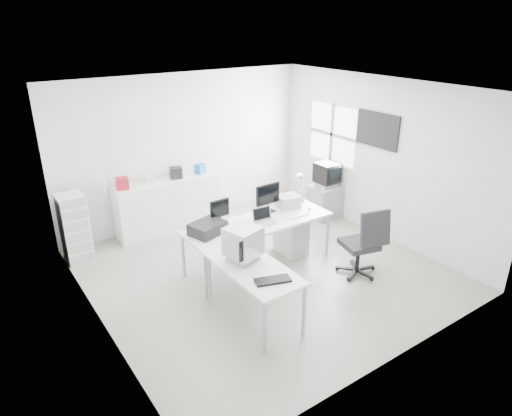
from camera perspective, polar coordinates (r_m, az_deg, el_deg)
floor at (r=7.26m, az=0.91°, el=-7.80°), size 5.00×5.00×0.01m
ceiling at (r=6.31m, az=1.07°, el=14.65°), size 5.00×5.00×0.01m
back_wall at (r=8.71m, az=-8.73°, el=7.27°), size 5.00×0.02×2.80m
left_wall at (r=5.68m, az=-19.99°, el=-2.51°), size 0.02×5.00×2.80m
right_wall at (r=8.29m, az=15.24°, el=5.94°), size 0.02×5.00×2.80m
window at (r=9.01m, az=9.49°, el=9.07°), size 0.02×1.20×1.10m
wall_picture at (r=8.21m, az=14.93°, el=9.42°), size 0.04×0.90×0.60m
main_desk at (r=7.25m, az=0.36°, el=-4.46°), size 2.40×0.80×0.75m
side_desk at (r=6.05m, az=-0.25°, el=-10.51°), size 0.70×1.40×0.75m
drawer_pedestal at (r=7.70m, az=4.42°, el=-3.44°), size 0.40×0.50×0.60m
inkjet_printer at (r=6.72m, az=-6.07°, el=-2.51°), size 0.58×0.51×0.17m
lcd_monitor_small at (r=6.92m, az=-4.55°, el=-0.61°), size 0.33×0.20×0.41m
lcd_monitor_large at (r=7.37m, az=1.48°, el=1.19°), size 0.45×0.19×0.47m
laptop at (r=6.99m, az=1.17°, el=-1.18°), size 0.33×0.34×0.20m
white_keyboard at (r=7.33m, az=5.20°, el=-0.89°), size 0.41×0.14×0.02m
white_mouse at (r=7.54m, az=6.72°, el=-0.11°), size 0.05×0.05×0.05m
laser_printer at (r=7.62m, az=4.03°, el=0.84°), size 0.41×0.37×0.20m
desk_lamp at (r=7.84m, az=5.70°, el=2.42°), size 0.15×0.15×0.45m
crt_monitor at (r=5.93m, az=-1.64°, el=-4.62°), size 0.46×0.46×0.43m
black_keyboard at (r=5.56m, az=2.11°, el=-9.01°), size 0.47×0.30×0.03m
office_chair at (r=7.10m, az=12.79°, el=-4.06°), size 0.78×0.78×1.11m
tv_cabinet at (r=9.09m, az=8.65°, el=0.80°), size 0.60×0.49×0.66m
crt_tv at (r=8.90m, az=8.86°, el=4.11°), size 0.50×0.48×0.45m
sideboard at (r=8.56m, az=-10.92°, el=0.37°), size 1.95×0.49×0.97m
clutter_box_a at (r=8.09m, az=-16.38°, el=2.97°), size 0.23×0.22×0.20m
clutter_box_b at (r=8.26m, az=-13.09°, el=3.46°), size 0.16×0.15×0.13m
clutter_box_c at (r=8.43m, az=-9.98°, el=4.36°), size 0.24×0.23×0.20m
clutter_box_d at (r=8.64m, az=-6.98°, el=4.92°), size 0.22×0.20×0.18m
clutter_bottle at (r=8.05m, az=-18.48°, el=2.67°), size 0.07×0.07×0.22m
filing_cabinet at (r=7.87m, az=-21.74°, el=-2.37°), size 0.39×0.47×1.13m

